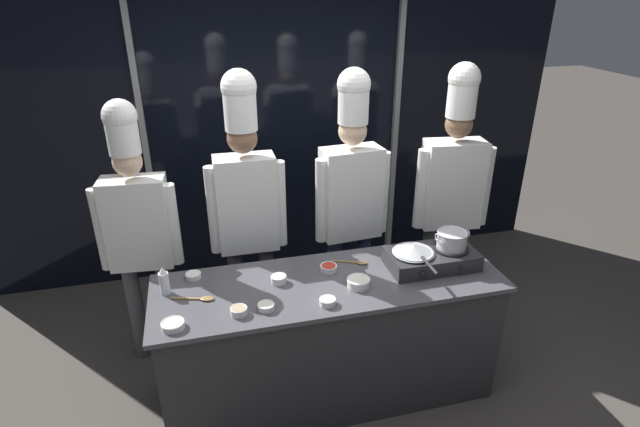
{
  "coord_description": "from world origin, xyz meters",
  "views": [
    {
      "loc": [
        -0.7,
        -2.52,
        2.58
      ],
      "look_at": [
        0.0,
        0.25,
        1.24
      ],
      "focal_mm": 28.0,
      "sensor_mm": 36.0,
      "label": 1
    }
  ],
  "objects_px": {
    "squeeze_bottle_clear": "(164,281)",
    "serving_spoon_solid": "(357,262)",
    "prep_bowl_chicken": "(328,301)",
    "prep_bowl_garlic": "(266,306)",
    "prep_bowl_rice": "(193,275)",
    "serving_spoon_slotted": "(201,299)",
    "portable_stove": "(431,258)",
    "stock_pot": "(452,239)",
    "prep_bowl_mushrooms": "(239,311)",
    "prep_bowl_bean_sprouts": "(358,282)",
    "prep_bowl_noodles": "(173,324)",
    "chef_sous": "(246,196)",
    "chef_pastry": "(452,181)",
    "prep_bowl_onion": "(279,279)",
    "chef_line": "(351,189)",
    "prep_bowl_chili_flakes": "(329,267)",
    "frying_pan": "(414,249)",
    "chef_head": "(137,220)"
  },
  "relations": [
    {
      "from": "frying_pan",
      "to": "prep_bowl_chicken",
      "type": "height_order",
      "value": "frying_pan"
    },
    {
      "from": "prep_bowl_mushrooms",
      "to": "serving_spoon_solid",
      "type": "xyz_separation_m",
      "value": [
        0.81,
        0.37,
        -0.02
      ]
    },
    {
      "from": "stock_pot",
      "to": "prep_bowl_rice",
      "type": "distance_m",
      "value": 1.66
    },
    {
      "from": "prep_bowl_mushrooms",
      "to": "serving_spoon_slotted",
      "type": "height_order",
      "value": "prep_bowl_mushrooms"
    },
    {
      "from": "serving_spoon_solid",
      "to": "chef_line",
      "type": "bearing_deg",
      "value": 77.62
    },
    {
      "from": "frying_pan",
      "to": "chef_sous",
      "type": "xyz_separation_m",
      "value": [
        -0.97,
        0.64,
        0.2
      ]
    },
    {
      "from": "prep_bowl_noodles",
      "to": "prep_bowl_mushrooms",
      "type": "height_order",
      "value": "prep_bowl_mushrooms"
    },
    {
      "from": "prep_bowl_rice",
      "to": "serving_spoon_slotted",
      "type": "bearing_deg",
      "value": -81.33
    },
    {
      "from": "portable_stove",
      "to": "chef_pastry",
      "type": "bearing_deg",
      "value": 54.59
    },
    {
      "from": "prep_bowl_chicken",
      "to": "serving_spoon_slotted",
      "type": "relative_size",
      "value": 0.38
    },
    {
      "from": "chef_line",
      "to": "prep_bowl_rice",
      "type": "bearing_deg",
      "value": 14.78
    },
    {
      "from": "prep_bowl_chicken",
      "to": "prep_bowl_rice",
      "type": "bearing_deg",
      "value": 147.0
    },
    {
      "from": "stock_pot",
      "to": "prep_bowl_chicken",
      "type": "distance_m",
      "value": 0.94
    },
    {
      "from": "chef_pastry",
      "to": "prep_bowl_chili_flakes",
      "type": "bearing_deg",
      "value": 33.37
    },
    {
      "from": "portable_stove",
      "to": "stock_pot",
      "type": "xyz_separation_m",
      "value": [
        0.13,
        0.0,
        0.12
      ]
    },
    {
      "from": "prep_bowl_bean_sprouts",
      "to": "chef_sous",
      "type": "height_order",
      "value": "chef_sous"
    },
    {
      "from": "prep_bowl_chicken",
      "to": "prep_bowl_chili_flakes",
      "type": "relative_size",
      "value": 0.87
    },
    {
      "from": "prep_bowl_bean_sprouts",
      "to": "serving_spoon_slotted",
      "type": "bearing_deg",
      "value": 174.41
    },
    {
      "from": "prep_bowl_bean_sprouts",
      "to": "prep_bowl_mushrooms",
      "type": "relative_size",
      "value": 1.48
    },
    {
      "from": "stock_pot",
      "to": "frying_pan",
      "type": "bearing_deg",
      "value": -179.06
    },
    {
      "from": "prep_bowl_chicken",
      "to": "prep_bowl_garlic",
      "type": "height_order",
      "value": "prep_bowl_chicken"
    },
    {
      "from": "squeeze_bottle_clear",
      "to": "chef_line",
      "type": "distance_m",
      "value": 1.45
    },
    {
      "from": "squeeze_bottle_clear",
      "to": "serving_spoon_solid",
      "type": "xyz_separation_m",
      "value": [
        1.21,
        0.05,
        -0.08
      ]
    },
    {
      "from": "frying_pan",
      "to": "prep_bowl_onion",
      "type": "xyz_separation_m",
      "value": [
        -0.86,
        0.05,
        -0.11
      ]
    },
    {
      "from": "stock_pot",
      "to": "prep_bowl_bean_sprouts",
      "type": "bearing_deg",
      "value": -170.38
    },
    {
      "from": "serving_spoon_slotted",
      "to": "chef_sous",
      "type": "distance_m",
      "value": 0.82
    },
    {
      "from": "stock_pot",
      "to": "chef_head",
      "type": "height_order",
      "value": "chef_head"
    },
    {
      "from": "portable_stove",
      "to": "serving_spoon_slotted",
      "type": "distance_m",
      "value": 1.47
    },
    {
      "from": "serving_spoon_slotted",
      "to": "chef_head",
      "type": "relative_size",
      "value": 0.13
    },
    {
      "from": "stock_pot",
      "to": "chef_sous",
      "type": "distance_m",
      "value": 1.4
    },
    {
      "from": "prep_bowl_bean_sprouts",
      "to": "chef_sous",
      "type": "relative_size",
      "value": 0.07
    },
    {
      "from": "prep_bowl_bean_sprouts",
      "to": "prep_bowl_noodles",
      "type": "bearing_deg",
      "value": -172.79
    },
    {
      "from": "prep_bowl_garlic",
      "to": "chef_sous",
      "type": "distance_m",
      "value": 0.91
    },
    {
      "from": "prep_bowl_chicken",
      "to": "chef_head",
      "type": "bearing_deg",
      "value": 139.24
    },
    {
      "from": "prep_bowl_onion",
      "to": "chef_line",
      "type": "height_order",
      "value": "chef_line"
    },
    {
      "from": "prep_bowl_chicken",
      "to": "prep_bowl_bean_sprouts",
      "type": "relative_size",
      "value": 0.67
    },
    {
      "from": "portable_stove",
      "to": "stock_pot",
      "type": "relative_size",
      "value": 2.58
    },
    {
      "from": "frying_pan",
      "to": "prep_bowl_chicken",
      "type": "bearing_deg",
      "value": -158.84
    },
    {
      "from": "prep_bowl_garlic",
      "to": "chef_sous",
      "type": "height_order",
      "value": "chef_sous"
    },
    {
      "from": "frying_pan",
      "to": "prep_bowl_onion",
      "type": "bearing_deg",
      "value": 176.61
    },
    {
      "from": "prep_bowl_noodles",
      "to": "prep_bowl_chicken",
      "type": "relative_size",
      "value": 1.31
    },
    {
      "from": "portable_stove",
      "to": "squeeze_bottle_clear",
      "type": "bearing_deg",
      "value": 176.57
    },
    {
      "from": "serving_spoon_solid",
      "to": "chef_head",
      "type": "bearing_deg",
      "value": 159.04
    },
    {
      "from": "frying_pan",
      "to": "prep_bowl_bean_sprouts",
      "type": "height_order",
      "value": "frying_pan"
    },
    {
      "from": "frying_pan",
      "to": "prep_bowl_chicken",
      "type": "xyz_separation_m",
      "value": [
        -0.63,
        -0.24,
        -0.12
      ]
    },
    {
      "from": "frying_pan",
      "to": "chef_head",
      "type": "relative_size",
      "value": 0.24
    },
    {
      "from": "portable_stove",
      "to": "serving_spoon_slotted",
      "type": "xyz_separation_m",
      "value": [
        -1.46,
        -0.02,
        -0.05
      ]
    },
    {
      "from": "prep_bowl_bean_sprouts",
      "to": "serving_spoon_slotted",
      "type": "distance_m",
      "value": 0.94
    },
    {
      "from": "prep_bowl_noodles",
      "to": "prep_bowl_garlic",
      "type": "height_order",
      "value": "same"
    },
    {
      "from": "prep_bowl_bean_sprouts",
      "to": "serving_spoon_solid",
      "type": "distance_m",
      "value": 0.27
    }
  ]
}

